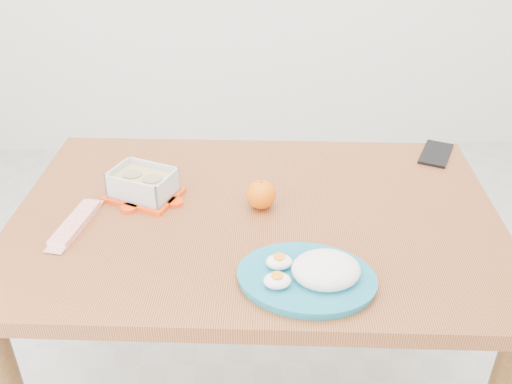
{
  "coord_description": "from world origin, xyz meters",
  "views": [
    {
      "loc": [
        -0.14,
        -1.27,
        1.54
      ],
      "look_at": [
        -0.09,
        -0.09,
        0.81
      ],
      "focal_mm": 40.0,
      "sensor_mm": 36.0,
      "label": 1
    }
  ],
  "objects_px": {
    "dining_table": "(256,244)",
    "food_container": "(143,184)",
    "smartphone": "(436,154)",
    "orange_fruit": "(261,195)",
    "rice_plate": "(313,273)"
  },
  "relations": [
    {
      "from": "orange_fruit",
      "to": "smartphone",
      "type": "xyz_separation_m",
      "value": [
        0.53,
        0.26,
        -0.03
      ]
    },
    {
      "from": "smartphone",
      "to": "orange_fruit",
      "type": "bearing_deg",
      "value": -126.49
    },
    {
      "from": "food_container",
      "to": "rice_plate",
      "type": "relative_size",
      "value": 0.63
    },
    {
      "from": "dining_table",
      "to": "food_container",
      "type": "xyz_separation_m",
      "value": [
        -0.29,
        0.09,
        0.13
      ]
    },
    {
      "from": "food_container",
      "to": "rice_plate",
      "type": "distance_m",
      "value": 0.53
    },
    {
      "from": "food_container",
      "to": "orange_fruit",
      "type": "height_order",
      "value": "same"
    },
    {
      "from": "dining_table",
      "to": "food_container",
      "type": "bearing_deg",
      "value": 167.43
    },
    {
      "from": "dining_table",
      "to": "smartphone",
      "type": "xyz_separation_m",
      "value": [
        0.54,
        0.29,
        0.1
      ]
    },
    {
      "from": "food_container",
      "to": "orange_fruit",
      "type": "distance_m",
      "value": 0.31
    },
    {
      "from": "dining_table",
      "to": "rice_plate",
      "type": "distance_m",
      "value": 0.32
    },
    {
      "from": "smartphone",
      "to": "food_container",
      "type": "bearing_deg",
      "value": -139.36
    },
    {
      "from": "dining_table",
      "to": "rice_plate",
      "type": "height_order",
      "value": "rice_plate"
    },
    {
      "from": "orange_fruit",
      "to": "smartphone",
      "type": "height_order",
      "value": "orange_fruit"
    },
    {
      "from": "dining_table",
      "to": "rice_plate",
      "type": "xyz_separation_m",
      "value": [
        0.11,
        -0.27,
        0.12
      ]
    },
    {
      "from": "orange_fruit",
      "to": "rice_plate",
      "type": "bearing_deg",
      "value": -72.2
    }
  ]
}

